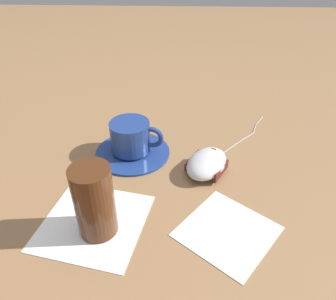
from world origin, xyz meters
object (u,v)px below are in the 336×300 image
coffee_cup (131,136)px  drinking_glass (94,201)px  computer_mouse (207,163)px  saucer (133,152)px

coffee_cup → drinking_glass: bearing=-7.1°
computer_mouse → drinking_glass: (0.15, -0.18, 0.04)m
drinking_glass → computer_mouse: bearing=130.6°
computer_mouse → drinking_glass: size_ratio=1.02×
coffee_cup → drinking_glass: drinking_glass is taller
coffee_cup → computer_mouse: (0.06, 0.15, -0.02)m
coffee_cup → computer_mouse: coffee_cup is taller
computer_mouse → drinking_glass: 0.24m
drinking_glass → saucer: bearing=172.5°
coffee_cup → drinking_glass: 0.21m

